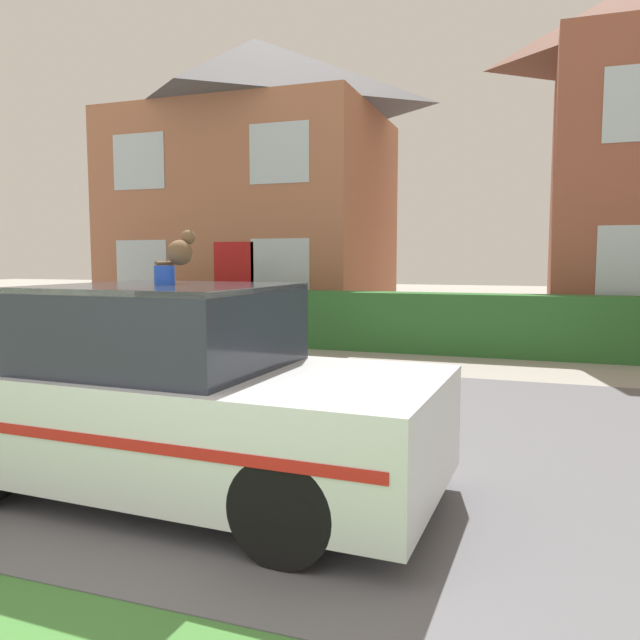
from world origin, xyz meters
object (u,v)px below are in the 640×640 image
police_car (177,397)px  cat (182,250)px  wheelie_bin (176,319)px  house_left (256,181)px

police_car → cat: (-0.08, 0.23, 1.08)m
police_car → wheelie_bin: (-4.23, 6.63, -0.17)m
police_car → cat: 1.11m
cat → wheelie_bin: size_ratio=0.28×
police_car → house_left: house_left is taller
police_car → cat: bearing=111.2°
cat → wheelie_bin: cat is taller
cat → house_left: (-4.65, 11.19, 2.00)m
police_car → house_left: bearing=114.6°
cat → house_left: 12.28m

